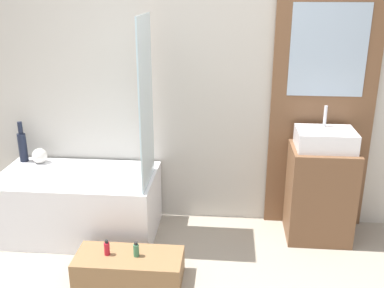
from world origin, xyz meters
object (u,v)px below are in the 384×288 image
Objects in this scene: bottle_soap_secondary at (136,250)px; bathtub at (79,204)px; vase_tall_dark at (22,145)px; vase_round_light at (40,156)px; wooden_step_bench at (129,267)px; sink at (325,139)px; bottle_soap_primary at (107,248)px.

bathtub is at bearing 134.93° from bottle_soap_secondary.
vase_round_light is (0.15, -0.03, -0.08)m from vase_tall_dark.
wooden_step_bench is at bearing -38.10° from vase_tall_dark.
bathtub is 0.53m from vase_round_light.
bathtub is 0.81m from bottle_soap_secondary.
bathtub is 3.59× the size of vase_tall_dark.
bottle_soap_secondary is at bearing -36.71° from vase_tall_dark.
sink is 4.03× the size of bottle_soap_secondary.
vase_tall_dark is 2.75× the size of vase_round_light.
sink is 1.25× the size of vase_tall_dark.
sink is (1.35, 0.68, 0.72)m from wooden_step_bench.
bottle_soap_secondary is (0.05, 0.00, 0.14)m from wooden_step_bench.
bottle_soap_primary is (-1.49, -0.68, -0.58)m from sink.
wooden_step_bench is 5.81× the size of vase_round_light.
vase_tall_dark is at bearing 155.12° from bathtub.
vase_tall_dark is (-1.04, 0.82, 0.55)m from wooden_step_bench.
vase_round_light is (-0.37, 0.21, 0.31)m from bathtub.
bathtub is 1.69× the size of wooden_step_bench.
bathtub is at bearing -176.76° from sink.
vase_round_light is at bearing 177.23° from sink.
wooden_step_bench is 6.60× the size of bottle_soap_primary.
sink is 3.43× the size of vase_round_light.
bottle_soap_secondary is (0.20, 0.00, -0.00)m from bottle_soap_primary.
sink is (1.87, 0.11, 0.56)m from bathtub.
vase_round_light reaches higher than wooden_step_bench.
bathtub reaches higher than wooden_step_bench.
sink reaches higher than vase_round_light.
bottle_soap_primary is at bearing -42.27° from vase_tall_dark.
wooden_step_bench is at bearing -180.00° from bottle_soap_secondary.
sink is at bearing 26.75° from wooden_step_bench.
bottle_soap_primary is at bearing -46.42° from vase_round_light.
wooden_step_bench is at bearing 0.00° from bottle_soap_primary.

